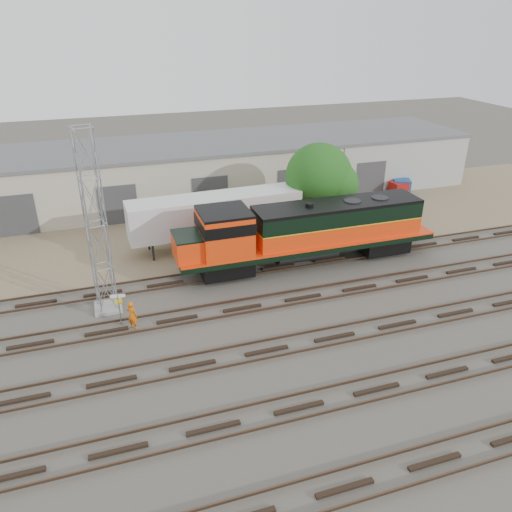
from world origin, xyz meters
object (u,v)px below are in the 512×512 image
object	(u,v)px
worker	(132,315)
semi_trailer	(220,214)
locomotive	(304,231)
signal_tower	(96,228)

from	to	relation	value
worker	semi_trailer	size ratio (longest dim) A/B	0.13
worker	semi_trailer	world-z (taller)	semi_trailer
locomotive	semi_trailer	size ratio (longest dim) A/B	1.42
worker	semi_trailer	bearing A→B (deg)	-85.15
locomotive	worker	world-z (taller)	locomotive
signal_tower	worker	world-z (taller)	signal_tower
locomotive	semi_trailer	distance (m)	6.98
locomotive	semi_trailer	world-z (taller)	locomotive
locomotive	worker	size ratio (longest dim) A/B	10.76
signal_tower	semi_trailer	distance (m)	11.65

